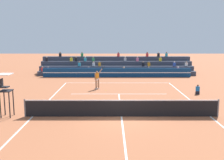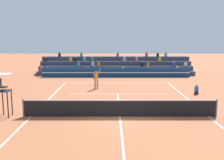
% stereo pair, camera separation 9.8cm
% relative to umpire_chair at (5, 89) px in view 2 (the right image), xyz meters
% --- Properties ---
extents(ground_plane, '(120.00, 120.00, 0.00)m').
position_rel_umpire_chair_xyz_m(ground_plane, '(7.08, 0.00, -1.72)').
color(ground_plane, '#AD603D').
extents(court_lines, '(11.10, 23.90, 0.01)m').
position_rel_umpire_chair_xyz_m(court_lines, '(7.08, 0.00, -1.71)').
color(court_lines, white).
rests_on(court_lines, ground).
extents(tennis_net, '(12.00, 0.10, 1.10)m').
position_rel_umpire_chair_xyz_m(tennis_net, '(7.08, 0.00, -1.17)').
color(tennis_net, slate).
rests_on(tennis_net, ground).
extents(sponsor_banner_wall, '(18.00, 0.26, 1.10)m').
position_rel_umpire_chair_xyz_m(sponsor_banner_wall, '(7.08, 16.02, -1.17)').
color(sponsor_banner_wall, navy).
rests_on(sponsor_banner_wall, ground).
extents(bleacher_stand, '(19.91, 3.80, 2.83)m').
position_rel_umpire_chair_xyz_m(bleacher_stand, '(7.08, 19.19, -0.88)').
color(bleacher_stand, '#383D4C').
rests_on(bleacher_stand, ground).
extents(umpire_chair, '(0.76, 0.84, 2.67)m').
position_rel_umpire_chair_xyz_m(umpire_chair, '(0.00, 0.00, 0.00)').
color(umpire_chair, black).
rests_on(umpire_chair, ground).
extents(ball_kid_courtside, '(0.30, 0.36, 0.84)m').
position_rel_umpire_chair_xyz_m(ball_kid_courtside, '(13.84, 6.37, -1.39)').
color(ball_kid_courtside, black).
rests_on(ball_kid_courtside, ground).
extents(tennis_player, '(1.00, 1.04, 2.26)m').
position_rel_umpire_chair_xyz_m(tennis_player, '(5.12, 8.61, -0.74)').
color(tennis_player, '#9E7051').
rests_on(tennis_player, ground).
extents(tennis_ball, '(0.07, 0.07, 0.07)m').
position_rel_umpire_chair_xyz_m(tennis_ball, '(5.93, 7.87, -1.68)').
color(tennis_ball, '#C6DB33').
rests_on(tennis_ball, ground).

